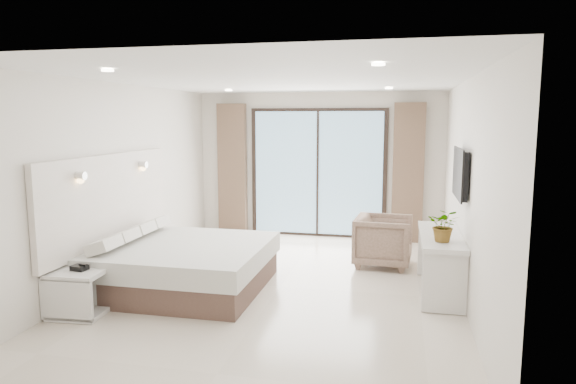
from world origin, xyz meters
name	(u,v)px	position (x,y,z in m)	size (l,w,h in m)	color
ground	(280,286)	(0.00, 0.00, 0.00)	(6.20, 6.20, 0.00)	beige
room_shell	(278,163)	(-0.20, 0.72, 1.58)	(4.62, 6.22, 2.72)	silver
bed	(182,265)	(-1.25, -0.33, 0.31)	(2.12, 2.02, 0.73)	brown
nightstand	(78,294)	(-2.00, -1.49, 0.26)	(0.60, 0.51, 0.52)	silver
phone	(79,268)	(-1.99, -1.45, 0.55)	(0.17, 0.13, 0.06)	black
console_desk	(440,250)	(2.04, 0.20, 0.56)	(0.51, 1.63, 0.77)	silver
plant	(444,229)	(2.04, -0.22, 0.93)	(0.36, 0.40, 0.31)	#33662D
armchair	(384,238)	(1.30, 1.30, 0.42)	(0.82, 0.77, 0.84)	#947161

